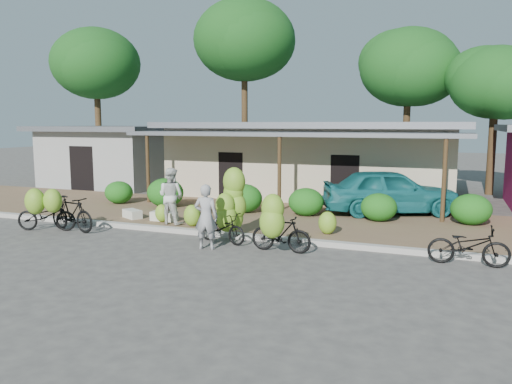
# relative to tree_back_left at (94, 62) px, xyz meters

# --- Properties ---
(ground) EXTENTS (100.00, 100.00, 0.00)m
(ground) POSITION_rel_tree_back_left_xyz_m (13.69, -13.11, -6.79)
(ground) COLOR #444240
(ground) RESTS_ON ground
(sidewalk) EXTENTS (60.00, 6.00, 0.12)m
(sidewalk) POSITION_rel_tree_back_left_xyz_m (13.69, -8.11, -6.73)
(sidewalk) COLOR brown
(sidewalk) RESTS_ON ground
(curb) EXTENTS (60.00, 0.25, 0.15)m
(curb) POSITION_rel_tree_back_left_xyz_m (13.69, -11.11, -6.71)
(curb) COLOR #A8A399
(curb) RESTS_ON ground
(shop_main) EXTENTS (13.00, 8.50, 3.35)m
(shop_main) POSITION_rel_tree_back_left_xyz_m (13.69, -2.18, -5.06)
(shop_main) COLOR #BCB18E
(shop_main) RESTS_ON ground
(shop_grey) EXTENTS (7.00, 6.00, 3.15)m
(shop_grey) POSITION_rel_tree_back_left_xyz_m (2.69, -2.12, -5.17)
(shop_grey) COLOR #979792
(shop_grey) RESTS_ON ground
(tree_back_left) EXTENTS (5.17, 5.05, 8.71)m
(tree_back_left) POSITION_rel_tree_back_left_xyz_m (0.00, 0.00, 0.00)
(tree_back_left) COLOR #4A331D
(tree_back_left) RESTS_ON ground
(tree_far_center) EXTENTS (5.85, 5.78, 10.30)m
(tree_far_center) POSITION_rel_tree_back_left_xyz_m (8.00, 3.00, 1.29)
(tree_far_center) COLOR #4A331D
(tree_far_center) RESTS_ON ground
(tree_center_right) EXTENTS (5.17, 5.04, 8.19)m
(tree_center_right) POSITION_rel_tree_back_left_xyz_m (17.00, 3.50, -0.52)
(tree_center_right) COLOR #4A331D
(tree_center_right) RESTS_ON ground
(tree_near_right) EXTENTS (4.31, 4.11, 6.83)m
(tree_near_right) POSITION_rel_tree_back_left_xyz_m (21.00, 1.50, -1.56)
(tree_near_right) COLOR #4A331D
(tree_near_right) RESTS_ON ground
(hedge_0) EXTENTS (1.15, 1.03, 0.89)m
(hedge_0) POSITION_rel_tree_back_left_xyz_m (7.17, -7.73, -6.22)
(hedge_0) COLOR #155312
(hedge_0) RESTS_ON sidewalk
(hedge_1) EXTENTS (1.42, 1.28, 1.11)m
(hedge_1) POSITION_rel_tree_back_left_xyz_m (9.36, -7.79, -6.11)
(hedge_1) COLOR #155312
(hedge_1) RESTS_ON sidewalk
(hedge_2) EXTENTS (1.31, 1.18, 1.02)m
(hedge_2) POSITION_rel_tree_back_left_xyz_m (12.61, -7.74, -6.15)
(hedge_2) COLOR #155312
(hedge_2) RESTS_ON sidewalk
(hedge_3) EXTENTS (1.24, 1.11, 0.97)m
(hedge_3) POSITION_rel_tree_back_left_xyz_m (14.85, -7.56, -6.18)
(hedge_3) COLOR #155312
(hedge_3) RESTS_ON sidewalk
(hedge_4) EXTENTS (1.18, 1.06, 0.92)m
(hedge_4) POSITION_rel_tree_back_left_xyz_m (17.34, -7.63, -6.21)
(hedge_4) COLOR #155312
(hedge_4) RESTS_ON sidewalk
(hedge_5) EXTENTS (1.25, 1.13, 0.98)m
(hedge_5) POSITION_rel_tree_back_left_xyz_m (20.13, -7.16, -6.18)
(hedge_5) COLOR #155312
(hedge_5) RESTS_ON sidewalk
(bike_far_left) EXTENTS (1.95, 1.47, 1.41)m
(bike_far_left) POSITION_rel_tree_back_left_xyz_m (7.93, -12.43, -6.20)
(bike_far_left) COLOR black
(bike_far_left) RESTS_ON ground
(bike_left) EXTENTS (1.89, 1.29, 1.40)m
(bike_left) POSITION_rel_tree_back_left_xyz_m (8.67, -12.21, -6.16)
(bike_left) COLOR black
(bike_left) RESTS_ON ground
(bike_center) EXTENTS (1.73, 1.30, 2.07)m
(bike_center) POSITION_rel_tree_back_left_xyz_m (13.69, -11.49, -5.95)
(bike_center) COLOR black
(bike_center) RESTS_ON ground
(bike_right) EXTENTS (1.63, 1.17, 1.60)m
(bike_right) POSITION_rel_tree_back_left_xyz_m (15.46, -12.36, -6.08)
(bike_right) COLOR black
(bike_right) RESTS_ON ground
(bike_far_right) EXTENTS (1.83, 0.69, 0.95)m
(bike_far_right) POSITION_rel_tree_back_left_xyz_m (19.95, -11.69, -6.31)
(bike_far_right) COLOR black
(bike_far_right) RESTS_ON ground
(loose_banana_a) EXTENTS (0.46, 0.40, 0.58)m
(loose_banana_a) POSITION_rel_tree_back_left_xyz_m (10.80, -10.35, -6.38)
(loose_banana_a) COLOR #84AD2B
(loose_banana_a) RESTS_ON sidewalk
(loose_banana_b) EXTENTS (0.54, 0.46, 0.67)m
(loose_banana_b) POSITION_rel_tree_back_left_xyz_m (12.04, -10.59, -6.33)
(loose_banana_b) COLOR #84AD2B
(loose_banana_b) RESTS_ON sidewalk
(loose_banana_c) EXTENTS (0.53, 0.45, 0.66)m
(loose_banana_c) POSITION_rel_tree_back_left_xyz_m (16.23, -10.15, -6.34)
(loose_banana_c) COLOR #84AD2B
(loose_banana_c) RESTS_ON sidewalk
(sack_near) EXTENTS (0.86, 0.42, 0.30)m
(sack_near) POSITION_rel_tree_back_left_xyz_m (10.75, -10.15, -6.52)
(sack_near) COLOR silver
(sack_near) RESTS_ON sidewalk
(sack_far) EXTENTS (0.84, 0.69, 0.28)m
(sack_far) POSITION_rel_tree_back_left_xyz_m (9.49, -10.13, -6.53)
(sack_far) COLOR silver
(sack_far) RESTS_ON sidewalk
(vendor) EXTENTS (0.70, 0.52, 1.73)m
(vendor) POSITION_rel_tree_back_left_xyz_m (13.54, -12.55, -5.92)
(vendor) COLOR gray
(vendor) RESTS_ON ground
(bystander) EXTENTS (0.93, 0.76, 1.80)m
(bystander) POSITION_rel_tree_back_left_xyz_m (11.25, -10.51, -5.77)
(bystander) COLOR silver
(bystander) RESTS_ON sidewalk
(teal_van) EXTENTS (5.07, 3.57, 1.60)m
(teal_van) POSITION_rel_tree_back_left_xyz_m (17.51, -6.11, -5.87)
(teal_van) COLOR #18696D
(teal_van) RESTS_ON sidewalk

